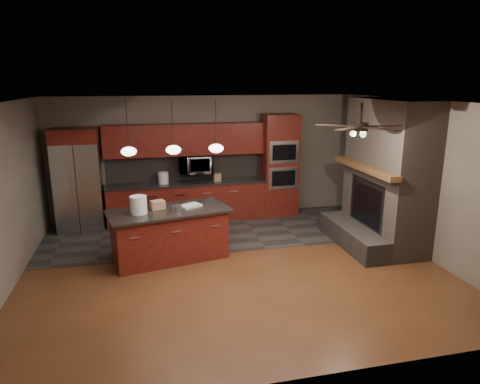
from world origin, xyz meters
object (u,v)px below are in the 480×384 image
object	(u,v)px
kitchen_island	(170,234)
microwave	(195,164)
white_bucket	(138,205)
oven_tower	(280,165)
counter_box	(217,177)
counter_bucket	(163,178)
paint_can	(177,208)
cardboard_box	(158,205)
refrigerator	(78,180)
paint_tray	(191,206)

from	to	relation	value
kitchen_island	microwave	bearing A→B (deg)	58.96
kitchen_island	white_bucket	size ratio (longest dim) A/B	7.33
oven_tower	counter_box	bearing A→B (deg)	-178.37
oven_tower	counter_bucket	world-z (taller)	oven_tower
paint_can	counter_box	bearing A→B (deg)	63.57
microwave	cardboard_box	size ratio (longest dim) A/B	3.08
kitchen_island	counter_box	size ratio (longest dim) A/B	12.56
oven_tower	cardboard_box	size ratio (longest dim) A/B	10.02
refrigerator	white_bucket	xyz separation A→B (m)	(1.23, -2.14, -0.02)
paint_tray	counter_bucket	bearing A→B (deg)	73.66
white_bucket	paint_can	size ratio (longest dim) A/B	1.83
cardboard_box	counter_bucket	world-z (taller)	counter_bucket
microwave	paint_tray	world-z (taller)	microwave
cardboard_box	paint_tray	bearing A→B (deg)	-14.69
kitchen_island	cardboard_box	world-z (taller)	cardboard_box
kitchen_island	paint_can	distance (m)	0.54
microwave	refrigerator	bearing A→B (deg)	-177.00
refrigerator	paint_tray	xyz separation A→B (m)	(2.14, -1.92, -0.15)
microwave	counter_box	world-z (taller)	microwave
refrigerator	counter_box	xyz separation A→B (m)	(2.97, 0.03, -0.10)
paint_can	cardboard_box	world-z (taller)	cardboard_box
refrigerator	counter_bucket	world-z (taller)	refrigerator
refrigerator	counter_box	bearing A→B (deg)	0.60
oven_tower	counter_box	world-z (taller)	oven_tower
paint_can	kitchen_island	bearing A→B (deg)	137.96
paint_can	white_bucket	bearing A→B (deg)	177.59
oven_tower	counter_bucket	size ratio (longest dim) A/B	9.27
paint_can	counter_bucket	world-z (taller)	counter_bucket
paint_tray	counter_bucket	world-z (taller)	counter_bucket
kitchen_island	counter_bucket	xyz separation A→B (m)	(0.03, 2.12, 0.56)
oven_tower	kitchen_island	bearing A→B (deg)	-142.27
white_bucket	paint_tray	xyz separation A→B (m)	(0.91, 0.22, -0.14)
oven_tower	paint_can	world-z (taller)	oven_tower
refrigerator	counter_box	world-z (taller)	refrigerator
refrigerator	paint_can	world-z (taller)	refrigerator
refrigerator	kitchen_island	bearing A→B (deg)	-49.57
white_bucket	cardboard_box	xyz separation A→B (m)	(0.33, 0.20, -0.08)
cardboard_box	refrigerator	bearing A→B (deg)	112.08
paint_can	paint_tray	size ratio (longest dim) A/B	0.47
kitchen_island	paint_can	bearing A→B (deg)	-53.80
paint_tray	counter_bucket	xyz separation A→B (m)	(-0.37, 2.00, 0.09)
paint_can	cardboard_box	bearing A→B (deg)	144.97
cardboard_box	counter_bucket	size ratio (longest dim) A/B	0.92
refrigerator	counter_box	distance (m)	2.98
paint_tray	cardboard_box	xyz separation A→B (m)	(-0.58, -0.02, 0.06)
paint_tray	counter_box	size ratio (longest dim) A/B	2.00
paint_tray	counter_box	distance (m)	2.13
kitchen_island	white_bucket	bearing A→B (deg)	179.26
refrigerator	kitchen_island	xyz separation A→B (m)	(1.74, -2.04, -0.62)
kitchen_island	cardboard_box	distance (m)	0.57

